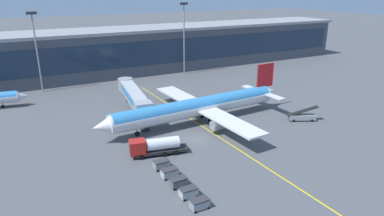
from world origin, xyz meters
The scene contains 14 objects.
ground_plane centered at (0.00, 0.00, 0.00)m, with size 700.00×700.00×0.00m, color #515459.
apron_lead_in_line centered at (4.75, 2.00, 0.00)m, with size 0.30×80.00×0.01m, color yellow.
terminal_building centered at (18.14, 63.27, 7.83)m, with size 160.09×20.05×15.61m.
main_airliner centered at (5.12, 7.87, 3.74)m, with size 48.07×38.32×11.41m.
jet_bridge centered at (-5.89, 20.33, 4.77)m, with size 6.69×24.71×6.44m.
fuel_tanker centered at (-9.73, -2.61, 1.75)m, with size 11.08×4.61×3.25m.
belt_loader centered at (26.77, -2.43, 0.99)m, with size 6.75×4.41×3.49m.
baggage_cart_0 centered at (-10.53, -20.62, 0.78)m, with size 2.68×1.66×1.48m.
baggage_cart_1 centered at (-10.58, -17.42, 0.78)m, with size 2.68×1.66×1.48m.
baggage_cart_2 centered at (-10.64, -14.22, 0.78)m, with size 2.68×1.66×1.48m.
baggage_cart_3 centered at (-10.70, -11.02, 0.78)m, with size 2.68×1.66×1.48m.
baggage_cart_4 centered at (-10.76, -7.82, 0.78)m, with size 2.68×1.66×1.48m.
apron_light_mast_1 centered at (-23.54, 51.32, 13.40)m, with size 2.80×0.50×22.85m.
apron_light_mast_2 centered at (23.54, 51.32, 14.22)m, with size 2.80×0.50×24.43m.
Camera 1 is at (-30.48, -55.84, 28.99)m, focal length 32.15 mm.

